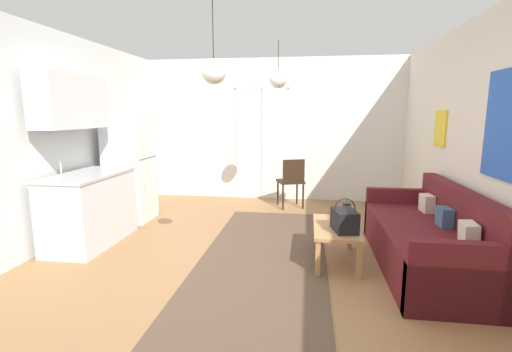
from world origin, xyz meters
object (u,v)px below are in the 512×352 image
(pendant_lamp_far, at_px, (278,79))
(bamboo_vase, at_px, (346,212))
(refrigerator, at_px, (130,168))
(handbag, at_px, (345,220))
(coffee_table, at_px, (336,231))
(accent_chair, at_px, (292,180))
(couch, at_px, (430,242))
(pendant_lamp_near, at_px, (214,72))

(pendant_lamp_far, bearing_deg, bamboo_vase, -53.56)
(refrigerator, bearing_deg, handbag, -23.99)
(coffee_table, distance_m, accent_chair, 2.34)
(bamboo_vase, distance_m, refrigerator, 3.31)
(coffee_table, height_order, bamboo_vase, bamboo_vase)
(bamboo_vase, relative_size, handbag, 1.20)
(couch, xyz_separation_m, pendant_lamp_far, (-1.75, 1.40, 1.83))
(bamboo_vase, relative_size, accent_chair, 0.52)
(bamboo_vase, bearing_deg, coffee_table, -126.94)
(coffee_table, distance_m, bamboo_vase, 0.26)
(couch, distance_m, accent_chair, 2.79)
(bamboo_vase, xyz_separation_m, handbag, (-0.05, -0.32, 0.00))
(refrigerator, bearing_deg, bamboo_vase, -18.49)
(accent_chair, bearing_deg, handbag, 85.50)
(refrigerator, bearing_deg, coffee_table, -21.80)
(accent_chair, distance_m, pendant_lamp_far, 1.86)
(couch, xyz_separation_m, pendant_lamp_near, (-2.14, -0.69, 1.71))
(refrigerator, bearing_deg, pendant_lamp_far, 4.07)
(bamboo_vase, distance_m, pendant_lamp_far, 2.19)
(couch, distance_m, handbag, 0.95)
(coffee_table, distance_m, refrigerator, 3.27)
(accent_chair, relative_size, pendant_lamp_near, 1.14)
(pendant_lamp_near, bearing_deg, accent_chair, 79.25)
(bamboo_vase, distance_m, handbag, 0.33)
(handbag, bearing_deg, pendant_lamp_near, -155.75)
(bamboo_vase, relative_size, refrigerator, 0.28)
(bamboo_vase, bearing_deg, couch, -12.50)
(bamboo_vase, bearing_deg, pendant_lamp_near, -145.52)
(couch, bearing_deg, refrigerator, 162.77)
(couch, distance_m, bamboo_vase, 0.91)
(bamboo_vase, xyz_separation_m, refrigerator, (-3.13, 1.05, 0.28))
(handbag, bearing_deg, pendant_lamp_far, 118.81)
(couch, relative_size, accent_chair, 2.49)
(coffee_table, xyz_separation_m, handbag, (0.07, -0.17, 0.17))
(bamboo_vase, relative_size, pendant_lamp_near, 0.59)
(refrigerator, bearing_deg, pendant_lamp_near, -46.23)
(couch, distance_m, coffee_table, 0.98)
(pendant_lamp_far, bearing_deg, accent_chair, 79.04)
(couch, xyz_separation_m, accent_chair, (-1.58, 2.29, 0.21))
(refrigerator, distance_m, accent_chair, 2.65)
(refrigerator, bearing_deg, accent_chair, 23.66)
(pendant_lamp_near, bearing_deg, couch, 17.83)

